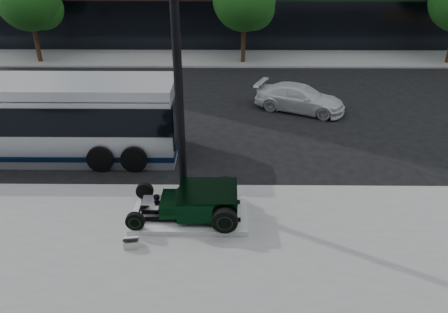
{
  "coord_description": "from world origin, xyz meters",
  "views": [
    {
      "loc": [
        0.07,
        -14.48,
        7.83
      ],
      "look_at": [
        -0.06,
        -2.0,
        1.2
      ],
      "focal_mm": 35.0,
      "sensor_mm": 36.0,
      "label": 1
    }
  ],
  "objects_px": {
    "hot_rod": "(201,201)",
    "white_sedan": "(300,98)",
    "lamppost": "(178,79)",
    "transit_bus": "(15,118)"
  },
  "relations": [
    {
      "from": "lamppost",
      "to": "transit_bus",
      "type": "distance_m",
      "value": 7.63
    },
    {
      "from": "hot_rod",
      "to": "white_sedan",
      "type": "height_order",
      "value": "white_sedan"
    },
    {
      "from": "lamppost",
      "to": "white_sedan",
      "type": "height_order",
      "value": "lamppost"
    },
    {
      "from": "transit_bus",
      "to": "white_sedan",
      "type": "height_order",
      "value": "transit_bus"
    },
    {
      "from": "lamppost",
      "to": "white_sedan",
      "type": "xyz_separation_m",
      "value": [
        4.8,
        7.66,
        -3.39
      ]
    },
    {
      "from": "white_sedan",
      "to": "transit_bus",
      "type": "bearing_deg",
      "value": 135.56
    },
    {
      "from": "lamppost",
      "to": "white_sedan",
      "type": "bearing_deg",
      "value": 57.93
    },
    {
      "from": "lamppost",
      "to": "transit_bus",
      "type": "bearing_deg",
      "value": 154.67
    },
    {
      "from": "hot_rod",
      "to": "transit_bus",
      "type": "bearing_deg",
      "value": 148.98
    },
    {
      "from": "hot_rod",
      "to": "lamppost",
      "type": "height_order",
      "value": "lamppost"
    }
  ]
}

